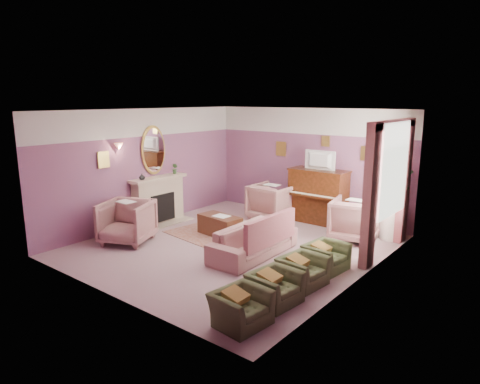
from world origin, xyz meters
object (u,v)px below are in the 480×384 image
Objects in this scene: olive_chair_b at (275,283)px; olive_chair_a at (241,303)px; floral_armchair_left at (272,200)px; floral_armchair_front at (127,220)px; olive_chair_d at (326,253)px; sofa at (254,235)px; television at (318,159)px; side_table at (391,223)px; olive_chair_c at (303,266)px; coffee_table at (220,225)px; floral_armchair_right at (355,218)px; piano at (318,197)px.

olive_chair_a is at bearing -90.00° from olive_chair_b.
floral_armchair_left is 3.69m from floral_armchair_front.
floral_armchair_left is 3.38m from olive_chair_d.
sofa reaches higher than olive_chair_a.
television is 1.07× the size of olive_chair_a.
side_table is (0.29, 2.49, 0.03)m from olive_chair_d.
olive_chair_c is (1.60, -3.40, -1.28)m from television.
floral_armchair_left is at bearing -172.79° from side_table.
floral_armchair_front is at bearing -127.18° from coffee_table.
olive_chair_d reaches higher than coffee_table.
sofa is 2.74× the size of olive_chair_a.
television is at bearing 24.20° from floral_armchair_left.
floral_armchair_left is at bearing 84.38° from coffee_table.
television is at bearing 93.27° from sofa.
olive_chair_b and olive_chair_d have the same top height.
olive_chair_d is at bearing -96.65° from side_table.
coffee_table is 1.34× the size of olive_chair_c.
floral_armchair_front is at bearing -122.09° from television.
olive_chair_b and olive_chair_c have the same top height.
coffee_table is (-1.21, -2.27, -1.38)m from television.
television is 1.07× the size of olive_chair_b.
floral_armchair_right reaches higher than coffee_table.
olive_chair_a is at bearing -72.56° from piano.
television is 4.71m from floral_armchair_front.
floral_armchair_front is at bearing 175.14° from olive_chair_b.
olive_chair_a is at bearing -93.36° from side_table.
olive_chair_b is (1.60, -4.27, -0.33)m from piano.
floral_armchair_front is 4.24m from olive_chair_d.
floral_armchair_front is 1.44× the size of side_table.
floral_armchair_front reaches higher than side_table.
olive_chair_d is at bearing -81.41° from floral_armchair_right.
sofa is at bearing -118.49° from floral_armchair_right.
side_table is at bearing 83.35° from olive_chair_d.
piano is at bearing 93.22° from sofa.
floral_armchair_front reaches higher than olive_chair_d.
floral_armchair_front is at bearing -139.70° from floral_armchair_right.
olive_chair_d is at bearing -58.23° from television.
olive_chair_c is (0.00, 0.82, 0.00)m from olive_chair_b.
olive_chair_c is (2.81, -1.14, 0.10)m from coffee_table.
television is 2.27m from side_table.
piano is 1.38× the size of floral_armchair_left.
television is 0.79× the size of floral_armchair_front.
olive_chair_c is at bearing -48.14° from floral_armchair_left.
floral_armchair_right is (1.32, -0.70, -1.09)m from television.
olive_chair_d is (0.00, 1.64, 0.00)m from olive_chair_b.
side_table is at bearing -2.86° from television.
television reaches higher than side_table.
side_table reaches higher than coffee_table.
coffee_table is 2.99m from floral_armchair_right.
piano is 1.88× the size of olive_chair_a.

